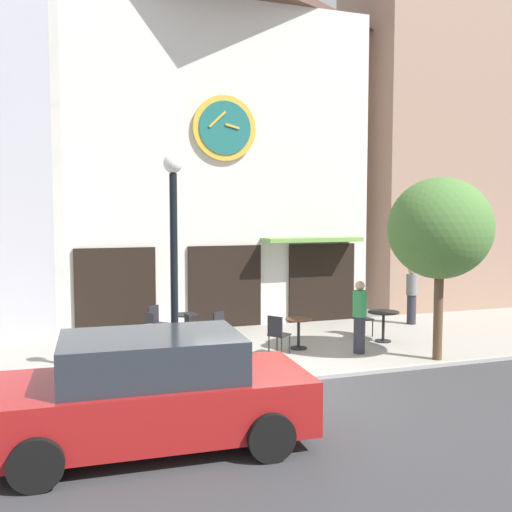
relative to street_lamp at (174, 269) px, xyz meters
name	(u,v)px	position (x,y,z in m)	size (l,w,h in m)	color
ground_plane	(273,388)	(1.66, -0.78, -2.20)	(25.21, 11.30, 0.13)	#9E998E
clock_building	(212,129)	(2.33, 6.23, 3.52)	(8.98, 4.12, 11.06)	silver
neighbor_building_right	(443,88)	(10.94, 6.80, 5.47)	(6.51, 3.88, 15.30)	#9E7A66
street_lamp	(174,269)	(0.00, 0.00, 0.00)	(0.36, 0.36, 4.29)	black
street_tree	(440,229)	(5.78, -0.09, 0.69)	(2.31, 2.08, 3.98)	brown
cafe_table_center	(151,337)	(-0.16, 1.95, -1.68)	(0.68, 0.68, 0.72)	black
cafe_table_near_curb	(186,325)	(0.82, 2.99, -1.68)	(0.61, 0.61, 0.77)	black
cafe_table_leftmost	(299,329)	(3.28, 1.80, -1.70)	(0.63, 0.63, 0.72)	black
cafe_table_rightmost	(383,319)	(5.57, 1.79, -1.62)	(0.78, 0.78, 0.76)	black
cafe_chair_left_end	(157,321)	(0.21, 3.61, -1.65)	(0.57, 0.57, 0.90)	black
cafe_chair_mid_row	(184,331)	(0.61, 2.20, -1.65)	(0.44, 0.44, 0.90)	black
cafe_chair_under_awning	(154,328)	(0.01, 2.74, -1.65)	(0.53, 0.53, 0.90)	black
cafe_chair_near_lamp	(180,340)	(0.35, 1.32, -1.65)	(0.54, 0.54, 0.90)	black
cafe_chair_by_entrance	(362,315)	(5.43, 2.63, -1.65)	(0.44, 0.44, 0.90)	black
cafe_chair_corner	(215,327)	(1.40, 2.37, -1.65)	(0.56, 0.56, 0.90)	black
cafe_chair_right_end	(277,332)	(2.59, 1.40, -1.65)	(0.56, 0.56, 0.90)	black
pedestrian_grey	(412,294)	(7.56, 3.50, -1.32)	(0.35, 0.35, 1.67)	#2D2D38
pedestrian_green	(360,316)	(4.43, 0.95, -1.32)	(0.44, 0.44, 1.67)	#2D2D38
parked_car_red	(152,392)	(-0.83, -2.73, -1.42)	(4.37, 2.17, 1.55)	maroon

